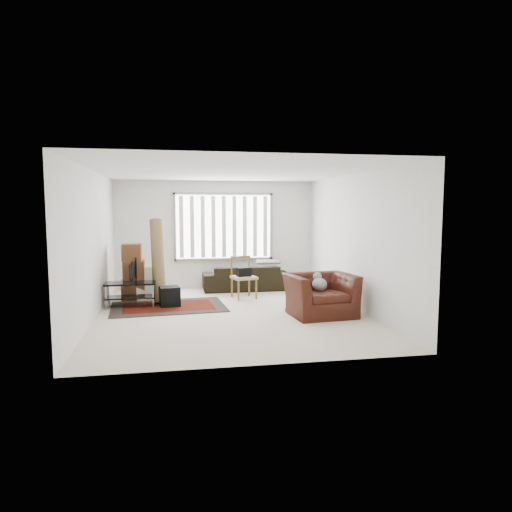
{
  "coord_description": "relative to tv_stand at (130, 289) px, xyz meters",
  "views": [
    {
      "loc": [
        -1.06,
        -8.6,
        2.02
      ],
      "look_at": [
        0.58,
        0.46,
        1.05
      ],
      "focal_mm": 32.0,
      "sensor_mm": 36.0,
      "label": 1
    }
  ],
  "objects": [
    {
      "name": "rolled_rug",
      "position": [
        0.55,
        0.39,
        0.53
      ],
      "size": [
        0.37,
        0.77,
        1.8
      ],
      "primitive_type": "cylinder",
      "rotation": [
        -0.27,
        0.0,
        0.14
      ],
      "color": "brown",
      "rests_on": "ground"
    },
    {
      "name": "subwoofer",
      "position": [
        0.79,
        -0.11,
        -0.15
      ],
      "size": [
        0.45,
        0.45,
        0.4
      ],
      "primitive_type": "cube",
      "rotation": [
        0.0,
        0.0,
        0.14
      ],
      "color": "black",
      "rests_on": "persian_rug"
    },
    {
      "name": "tv_stand",
      "position": [
        0.0,
        0.0,
        0.0
      ],
      "size": [
        1.02,
        0.46,
        0.51
      ],
      "color": "black",
      "rests_on": "ground"
    },
    {
      "name": "sofa",
      "position": [
        2.63,
        1.53,
        0.04
      ],
      "size": [
        2.1,
        0.93,
        0.81
      ],
      "primitive_type": "imported",
      "rotation": [
        0.0,
        0.0,
        3.13
      ],
      "color": "black",
      "rests_on": "ground"
    },
    {
      "name": "armchair",
      "position": [
        3.6,
        -1.4,
        0.08
      ],
      "size": [
        1.3,
        1.16,
        0.89
      ],
      "rotation": [
        0.0,
        0.0,
        0.1
      ],
      "color": "#3C150C",
      "rests_on": "ground"
    },
    {
      "name": "tv",
      "position": [
        0.0,
        -0.0,
        0.38
      ],
      "size": [
        0.11,
        0.82,
        0.47
      ],
      "primitive_type": "imported",
      "rotation": [
        0.0,
        0.0,
        1.57
      ],
      "color": "black",
      "rests_on": "tv_stand"
    },
    {
      "name": "white_flatpack",
      "position": [
        0.35,
        0.62,
        -0.0
      ],
      "size": [
        0.59,
        0.3,
        0.73
      ],
      "primitive_type": "cube",
      "rotation": [
        -0.23,
        0.0,
        0.1
      ],
      "color": "silver",
      "rests_on": "ground"
    },
    {
      "name": "side_chair",
      "position": [
        2.42,
        0.52,
        0.15
      ],
      "size": [
        0.6,
        0.6,
        0.93
      ],
      "rotation": [
        0.0,
        0.0,
        0.22
      ],
      "color": "#9B8B65",
      "rests_on": "ground"
    },
    {
      "name": "moving_boxes",
      "position": [
        -0.0,
        0.76,
        0.21
      ],
      "size": [
        0.5,
        0.46,
        1.23
      ],
      "color": "brown",
      "rests_on": "ground"
    },
    {
      "name": "persian_rug",
      "position": [
        0.76,
        -0.17,
        -0.36
      ],
      "size": [
        2.39,
        1.69,
        0.02
      ],
      "color": "black",
      "rests_on": "ground"
    },
    {
      "name": "room",
      "position": [
        1.98,
        -0.41,
        1.39
      ],
      "size": [
        6.0,
        6.02,
        2.71
      ],
      "color": "beige",
      "rests_on": "ground"
    }
  ]
}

